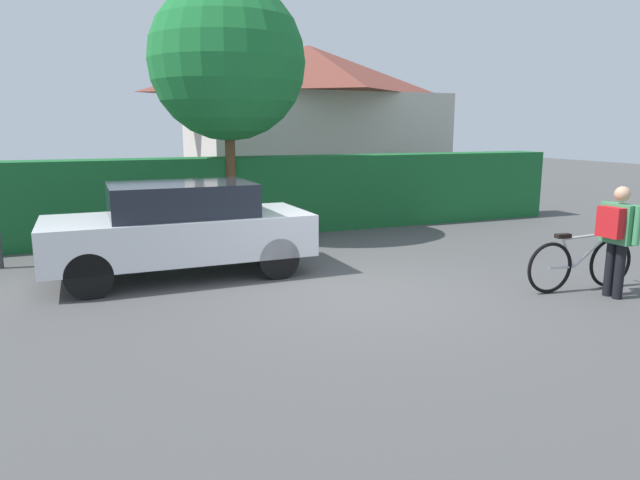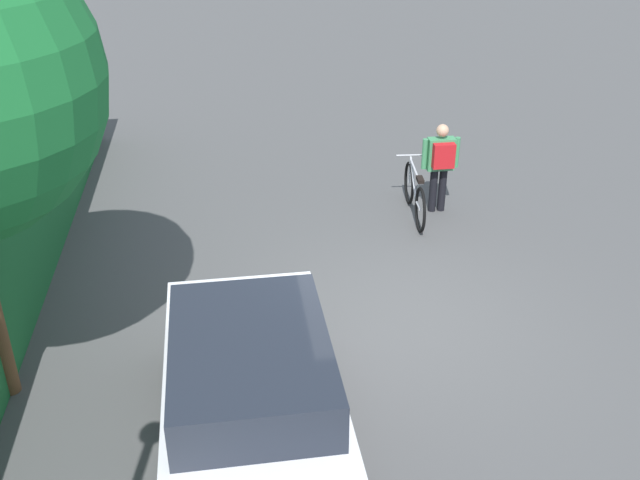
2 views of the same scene
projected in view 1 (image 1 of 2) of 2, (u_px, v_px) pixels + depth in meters
The scene contains 7 objects.
ground_plane at pixel (362, 294), 8.03m from camera, with size 60.00×60.00×0.00m, color #4A4A4A.
hedge_row at pixel (260, 195), 12.55m from camera, with size 15.11×0.90×1.70m, color #195D2C.
house_distant at pixel (309, 122), 18.32m from camera, with size 7.62×5.91×4.89m.
parked_car_near at pixel (180, 227), 8.87m from camera, with size 4.06×1.76×1.48m.
bicycle at pixel (581, 263), 8.15m from camera, with size 1.81×0.50×0.90m.
person_rider at pixel (617, 232), 7.69m from camera, with size 0.34×0.64×1.55m.
tree_kerbside at pixel (227, 62), 11.33m from camera, with size 3.15×3.15×5.20m.
Camera 1 is at (-3.44, -6.94, 2.31)m, focal length 31.73 mm.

